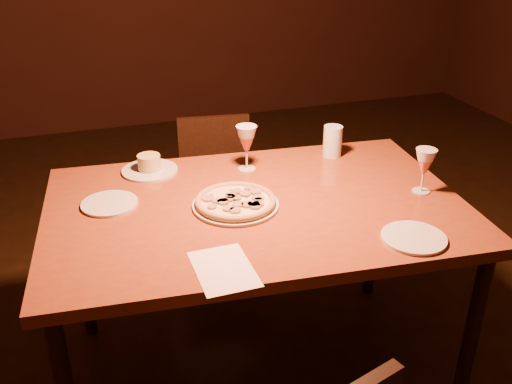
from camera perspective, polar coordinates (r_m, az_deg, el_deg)
name	(u,v)px	position (r m, az deg, el deg)	size (l,w,h in m)	color
dining_table	(256,221)	(2.12, 0.01, -2.87)	(1.60, 1.11, 0.81)	brown
chair_far	(218,185)	(3.06, -3.85, 0.73)	(0.43, 0.43, 0.79)	black
pizza_plate	(236,202)	(2.06, -2.06, -1.00)	(0.31, 0.31, 0.03)	silver
ramekin_saucer	(149,166)	(2.37, -10.61, 2.54)	(0.23, 0.23, 0.07)	silver
wine_glass_far	(247,148)	(2.32, -0.95, 4.42)	(0.09, 0.09, 0.19)	#B3564A
wine_glass_right	(424,171)	(2.22, 16.43, 2.04)	(0.08, 0.08, 0.17)	#B3564A
water_tumbler	(333,141)	(2.48, 7.66, 5.06)	(0.08, 0.08, 0.13)	silver
side_plate_left	(110,204)	(2.14, -14.44, -1.14)	(0.20, 0.20, 0.01)	silver
side_plate_near	(414,238)	(1.93, 15.50, -4.44)	(0.21, 0.21, 0.01)	silver
menu_card	(224,269)	(1.72, -3.25, -7.70)	(0.17, 0.25, 0.00)	white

